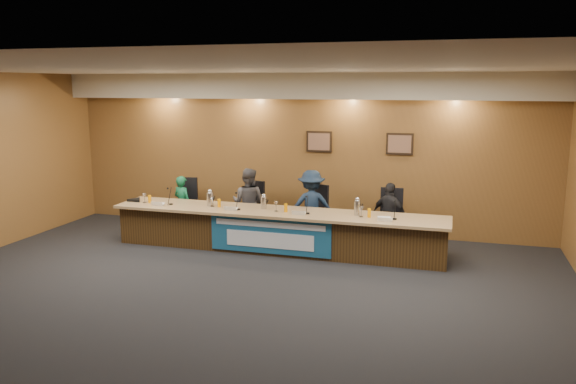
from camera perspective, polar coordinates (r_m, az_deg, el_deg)
name	(u,v)px	position (r m, az deg, el deg)	size (l,w,h in m)	color
floor	(226,297)	(8.20, -6.29, -10.52)	(10.00, 10.00, 0.00)	black
ceiling	(221,68)	(7.64, -6.80, 12.45)	(10.00, 8.00, 0.04)	silver
wall_back	(300,153)	(11.51, 1.26, 3.97)	(10.00, 0.04, 3.20)	brown
soffit	(297,86)	(11.18, 0.95, 10.71)	(10.00, 0.50, 0.50)	beige
dais_body	(277,231)	(10.23, -1.13, -4.03)	(6.00, 0.80, 0.70)	#3B2711
dais_top	(276,212)	(10.09, -1.22, -2.04)	(6.10, 0.95, 0.05)	#997951
banner	(270,236)	(9.84, -1.87, -4.46)	(2.20, 0.02, 0.65)	#18557F
banner_text_upper	(269,225)	(9.78, -1.90, -3.34)	(2.00, 0.01, 0.10)	silver
banner_text_lower	(270,240)	(9.85, -1.89, -4.92)	(1.60, 0.01, 0.28)	silver
wall_photo_left	(319,142)	(11.35, 3.18, 5.14)	(0.52, 0.04, 0.42)	black
wall_photo_right	(400,144)	(11.09, 11.28, 4.81)	(0.52, 0.04, 0.42)	black
panelist_a	(182,204)	(11.70, -10.67, -1.18)	(0.42, 0.28, 1.16)	#13603A
panelist_b	(248,203)	(11.10, -4.06, -1.08)	(0.67, 0.52, 1.37)	#48474B
panelist_c	(311,206)	(10.72, 2.38, -1.45)	(0.90, 0.52, 1.39)	#15253C
panelist_d	(390,216)	(10.49, 10.28, -2.37)	(0.72, 0.30, 1.22)	black
office_chair_a	(185,207)	(11.80, -10.44, -1.54)	(0.48, 0.48, 0.08)	black
office_chair_b	(250,212)	(11.24, -3.87, -2.01)	(0.48, 0.48, 0.08)	black
office_chair_c	(312,216)	(10.87, 2.50, -2.45)	(0.48, 0.48, 0.08)	black
office_chair_d	(390,221)	(10.62, 10.32, -2.93)	(0.48, 0.48, 0.08)	black
nameplate_a	(157,203)	(10.77, -13.17, -1.12)	(0.24, 0.06, 0.09)	white
microphone_a	(171,204)	(10.82, -11.81, -1.21)	(0.07, 0.07, 0.02)	black
juice_glass_a	(150,199)	(11.06, -13.87, -0.70)	(0.06, 0.06, 0.15)	#FF9700
water_glass_a	(144,198)	(11.09, -14.38, -0.61)	(0.08, 0.08, 0.18)	silver
nameplate_b	(230,208)	(10.14, -5.90, -1.64)	(0.24, 0.06, 0.09)	white
microphone_b	(238,209)	(10.20, -5.06, -1.75)	(0.07, 0.07, 0.02)	black
juice_glass_b	(219,203)	(10.44, -7.01, -1.13)	(0.06, 0.06, 0.15)	#FF9700
water_glass_b	(212,202)	(10.49, -7.71, -1.00)	(0.08, 0.08, 0.18)	silver
nameplate_c	(298,213)	(9.74, 1.06, -2.10)	(0.24, 0.06, 0.09)	white
microphone_c	(308,213)	(9.84, 2.00, -2.18)	(0.07, 0.07, 0.02)	black
juice_glass_c	(286,208)	(9.97, -0.23, -1.62)	(0.06, 0.06, 0.15)	#FF9700
water_glass_c	(276,206)	(10.01, -1.21, -1.48)	(0.08, 0.08, 0.18)	silver
nameplate_d	(385,219)	(9.41, 9.78, -2.71)	(0.24, 0.06, 0.09)	white
microphone_d	(395,219)	(9.60, 10.78, -2.70)	(0.07, 0.07, 0.02)	black
juice_glass_d	(369,213)	(9.67, 8.25, -2.13)	(0.06, 0.06, 0.15)	#FF9700
water_glass_d	(361,212)	(9.67, 7.47, -2.01)	(0.08, 0.08, 0.18)	silver
carafe_left	(210,199)	(10.55, -7.91, -0.74)	(0.13, 0.13, 0.25)	silver
carafe_mid	(264,203)	(10.23, -2.48, -1.09)	(0.11, 0.11, 0.22)	silver
carafe_right	(357,208)	(9.78, 7.05, -1.61)	(0.11, 0.11, 0.26)	silver
speakerphone	(135,200)	(11.29, -15.25, -0.79)	(0.32, 0.32, 0.05)	black
paper_stack	(384,218)	(9.64, 9.75, -2.65)	(0.22, 0.30, 0.01)	white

